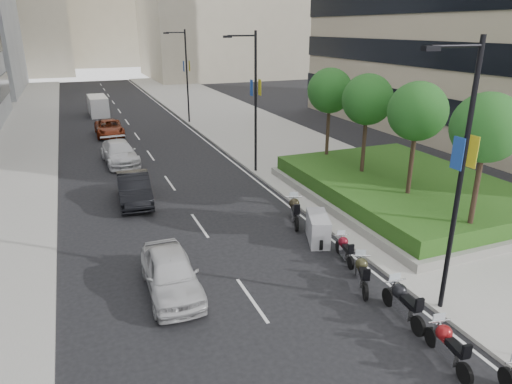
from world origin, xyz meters
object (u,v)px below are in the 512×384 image
motorcycle_3 (362,273)px  motorcycle_4 (345,249)px  motorcycle_6 (295,211)px  car_a (171,273)px  car_b (134,189)px  lamp_post_0 (458,170)px  car_d (109,128)px  delivery_van (98,107)px  motorcycle_5 (318,229)px  motorcycle_1 (448,346)px  motorcycle_2 (403,302)px  lamp_post_2 (185,72)px  car_c (119,153)px  lamp_post_1 (253,96)px

motorcycle_3 → motorcycle_4: bearing=10.0°
motorcycle_6 → motorcycle_3: bearing=-163.3°
car_a → car_b: bearing=91.1°
lamp_post_0 → car_d: lamp_post_0 is taller
delivery_van → motorcycle_5: bearing=-80.8°
lamp_post_0 → car_b: (-8.11, 14.44, -4.27)m
motorcycle_1 → motorcycle_2: bearing=4.5°
lamp_post_2 → car_c: (-7.99, -12.28, -4.29)m
lamp_post_2 → car_d: 9.43m
lamp_post_0 → motorcycle_4: (-0.99, 4.28, -4.54)m
motorcycle_2 → motorcycle_6: (0.25, 8.47, 0.01)m
motorcycle_5 → motorcycle_1: bearing=-162.3°
lamp_post_2 → motorcycle_4: lamp_post_2 is taller
lamp_post_0 → motorcycle_4: bearing=103.1°
car_d → delivery_van: bearing=90.7°
lamp_post_1 → motorcycle_5: (-1.14, -10.72, -4.43)m
motorcycle_4 → car_c: bearing=32.6°
lamp_post_2 → car_c: size_ratio=1.70×
motorcycle_6 → car_c: size_ratio=0.44×
motorcycle_2 → motorcycle_3: bearing=8.0°
delivery_van → lamp_post_0: bearing=-80.8°
motorcycle_6 → delivery_van: (-6.83, 34.45, 0.32)m
lamp_post_1 → motorcycle_2: size_ratio=3.82×
lamp_post_1 → motorcycle_5: 11.66m
motorcycle_2 → car_a: (-6.75, 4.50, 0.15)m
car_d → motorcycle_4: bearing=-76.2°
lamp_post_1 → lamp_post_2: 18.00m
motorcycle_4 → motorcycle_1: bearing=-173.7°
lamp_post_2 → delivery_van: size_ratio=1.83×
car_b → lamp_post_1: bearing=21.1°
car_d → delivery_van: (-0.14, 10.83, 0.26)m
motorcycle_1 → delivery_van: (-6.39, 45.12, 0.37)m
lamp_post_0 → motorcycle_4: 6.32m
motorcycle_1 → car_d: 34.86m
motorcycle_4 → car_c: car_c is taller
car_a → car_b: 9.86m
lamp_post_1 → motorcycle_3: size_ratio=4.45×
lamp_post_2 → car_a: size_ratio=1.98×
lamp_post_0 → motorcycle_4: size_ratio=4.63×
motorcycle_2 → motorcycle_3: (-0.10, 2.18, -0.05)m
lamp_post_2 → lamp_post_1: bearing=-90.0°
car_a → motorcycle_2: bearing=-32.3°
motorcycle_2 → car_b: 15.85m
lamp_post_0 → delivery_van: (-8.00, 43.00, -4.11)m
lamp_post_1 → car_c: size_ratio=1.70×
car_b → delivery_van: bearing=93.4°
motorcycle_1 → motorcycle_6: motorcycle_6 is taller
lamp_post_1 → motorcycle_3: (-1.52, -14.74, -4.49)m
car_c → car_d: car_c is taller
delivery_van → lamp_post_2: bearing=-46.4°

